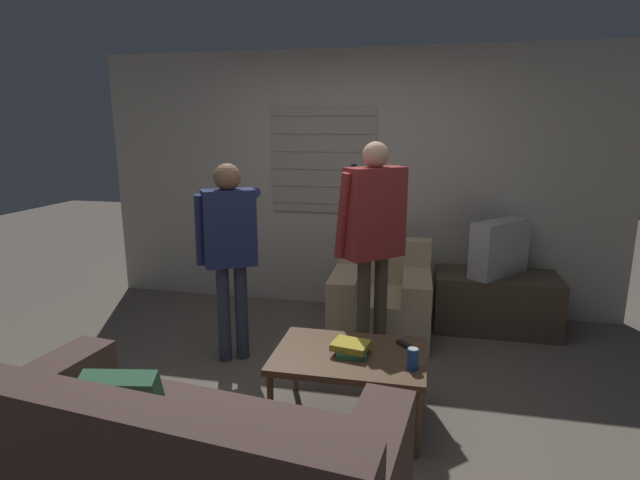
# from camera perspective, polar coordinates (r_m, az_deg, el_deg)

# --- Properties ---
(ground_plane) EXTENTS (16.00, 16.00, 0.00)m
(ground_plane) POSITION_cam_1_polar(r_m,az_deg,el_deg) (3.51, -1.59, -18.48)
(ground_plane) COLOR #665B51
(wall_back) EXTENTS (5.20, 0.08, 2.55)m
(wall_back) POSITION_cam_1_polar(r_m,az_deg,el_deg) (5.02, 3.71, 6.62)
(wall_back) COLOR #BCB7A8
(wall_back) RESTS_ON ground_plane
(couch_blue) EXTENTS (2.07, 1.15, 0.81)m
(couch_blue) POSITION_cam_1_polar(r_m,az_deg,el_deg) (2.57, -16.12, -24.05)
(couch_blue) COLOR #4C3833
(couch_blue) RESTS_ON ground_plane
(armchair_beige) EXTENTS (0.87, 0.86, 0.81)m
(armchair_beige) POSITION_cam_1_polar(r_m,az_deg,el_deg) (4.54, 7.00, -6.66)
(armchair_beige) COLOR #C6B289
(armchair_beige) RESTS_ON ground_plane
(coffee_table) EXTENTS (0.93, 0.65, 0.46)m
(coffee_table) POSITION_cam_1_polar(r_m,az_deg,el_deg) (3.18, 3.40, -13.48)
(coffee_table) COLOR brown
(coffee_table) RESTS_ON ground_plane
(tv_stand) EXTENTS (1.08, 0.56, 0.52)m
(tv_stand) POSITION_cam_1_polar(r_m,az_deg,el_deg) (4.86, 19.39, -6.67)
(tv_stand) COLOR #4C3D2D
(tv_stand) RESTS_ON ground_plane
(tv) EXTENTS (0.56, 0.61, 0.49)m
(tv) POSITION_cam_1_polar(r_m,az_deg,el_deg) (4.73, 19.82, -0.85)
(tv) COLOR #B2B2B7
(tv) RESTS_ON tv_stand
(person_left_standing) EXTENTS (0.50, 0.79, 1.56)m
(person_left_standing) POSITION_cam_1_polar(r_m,az_deg,el_deg) (3.87, -10.29, 0.07)
(person_left_standing) COLOR #33384C
(person_left_standing) RESTS_ON ground_plane
(person_right_standing) EXTENTS (0.52, 0.88, 1.72)m
(person_right_standing) POSITION_cam_1_polar(r_m,az_deg,el_deg) (3.68, 6.06, 1.44)
(person_right_standing) COLOR #4C4233
(person_right_standing) RESTS_ON ground_plane
(book_stack) EXTENTS (0.25, 0.21, 0.08)m
(book_stack) POSITION_cam_1_polar(r_m,az_deg,el_deg) (3.13, 3.60, -12.24)
(book_stack) COLOR #33754C
(book_stack) RESTS_ON coffee_table
(soda_can) EXTENTS (0.07, 0.07, 0.13)m
(soda_can) POSITION_cam_1_polar(r_m,az_deg,el_deg) (2.99, 10.56, -13.20)
(soda_can) COLOR #194C9E
(soda_can) RESTS_ON coffee_table
(spare_remote) EXTENTS (0.12, 0.12, 0.02)m
(spare_remote) POSITION_cam_1_polar(r_m,az_deg,el_deg) (3.28, 9.71, -11.73)
(spare_remote) COLOR black
(spare_remote) RESTS_ON coffee_table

